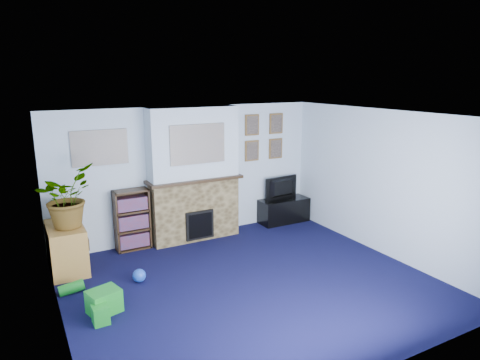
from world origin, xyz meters
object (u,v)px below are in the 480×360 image
television (284,188)px  bookshelf (132,221)px  tv_stand (284,211)px  sideboard (67,248)px

television → bookshelf: (-3.08, 0.06, -0.21)m
tv_stand → television: television is taller
bookshelf → sideboard: size_ratio=1.14×
tv_stand → sideboard: (-4.19, -0.28, 0.12)m
tv_stand → bookshelf: bookshelf is taller
television → sideboard: television is taller
television → bookshelf: bearing=-6.6°
bookshelf → sideboard: bookshelf is taller
bookshelf → television: bearing=-1.1°
television → sideboard: (-4.19, -0.30, -0.36)m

